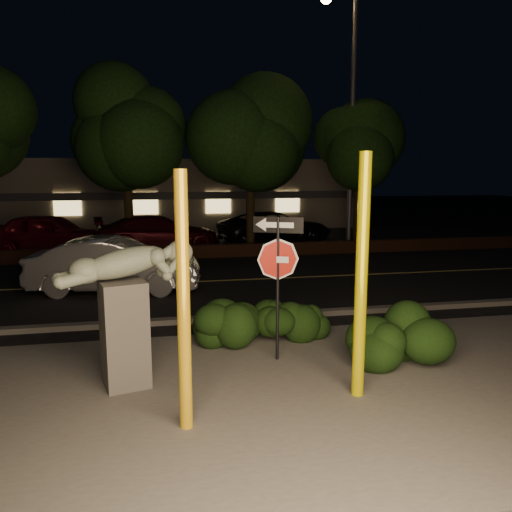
{
  "coord_description": "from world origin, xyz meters",
  "views": [
    {
      "loc": [
        -1.36,
        -7.86,
        3.33
      ],
      "look_at": [
        0.61,
        2.08,
        1.6
      ],
      "focal_mm": 35.0,
      "sensor_mm": 36.0,
      "label": 1
    }
  ],
  "objects_px": {
    "streetlight": "(347,101)",
    "parked_car_red": "(50,234)",
    "parked_car_darkred": "(159,233)",
    "silver_sedan": "(115,265)",
    "yellow_pole_left": "(184,304)",
    "sculpture": "(126,300)",
    "yellow_pole_right": "(361,278)",
    "parked_car_dark": "(275,227)",
    "signpost": "(278,260)"
  },
  "relations": [
    {
      "from": "silver_sedan",
      "to": "parked_car_red",
      "type": "relative_size",
      "value": 0.93
    },
    {
      "from": "yellow_pole_left",
      "to": "streetlight",
      "type": "relative_size",
      "value": 0.32
    },
    {
      "from": "parked_car_darkred",
      "to": "streetlight",
      "type": "bearing_deg",
      "value": -101.65
    },
    {
      "from": "yellow_pole_left",
      "to": "parked_car_red",
      "type": "relative_size",
      "value": 0.68
    },
    {
      "from": "yellow_pole_right",
      "to": "parked_car_red",
      "type": "bearing_deg",
      "value": 116.17
    },
    {
      "from": "silver_sedan",
      "to": "parked_car_dark",
      "type": "distance_m",
      "value": 10.74
    },
    {
      "from": "yellow_pole_left",
      "to": "yellow_pole_right",
      "type": "distance_m",
      "value": 2.62
    },
    {
      "from": "yellow_pole_left",
      "to": "sculpture",
      "type": "xyz_separation_m",
      "value": [
        -0.81,
        1.52,
        -0.29
      ]
    },
    {
      "from": "sculpture",
      "to": "silver_sedan",
      "type": "xyz_separation_m",
      "value": [
        -0.67,
        6.41,
        -0.63
      ]
    },
    {
      "from": "yellow_pole_left",
      "to": "sculpture",
      "type": "height_order",
      "value": "yellow_pole_left"
    },
    {
      "from": "parked_car_dark",
      "to": "sculpture",
      "type": "bearing_deg",
      "value": 147.6
    },
    {
      "from": "silver_sedan",
      "to": "parked_car_darkred",
      "type": "height_order",
      "value": "silver_sedan"
    },
    {
      "from": "signpost",
      "to": "parked_car_dark",
      "type": "distance_m",
      "value": 14.78
    },
    {
      "from": "sculpture",
      "to": "parked_car_dark",
      "type": "relative_size",
      "value": 0.42
    },
    {
      "from": "parked_car_red",
      "to": "streetlight",
      "type": "bearing_deg",
      "value": -82.7
    },
    {
      "from": "parked_car_dark",
      "to": "silver_sedan",
      "type": "bearing_deg",
      "value": 131.48
    },
    {
      "from": "streetlight",
      "to": "parked_car_darkred",
      "type": "height_order",
      "value": "streetlight"
    },
    {
      "from": "parked_car_red",
      "to": "parked_car_darkred",
      "type": "xyz_separation_m",
      "value": [
        4.29,
        0.2,
        -0.09
      ]
    },
    {
      "from": "silver_sedan",
      "to": "yellow_pole_right",
      "type": "bearing_deg",
      "value": -143.68
    },
    {
      "from": "yellow_pole_left",
      "to": "sculpture",
      "type": "distance_m",
      "value": 1.74
    },
    {
      "from": "parked_car_red",
      "to": "parked_car_darkred",
      "type": "distance_m",
      "value": 4.3
    },
    {
      "from": "signpost",
      "to": "sculpture",
      "type": "height_order",
      "value": "signpost"
    },
    {
      "from": "silver_sedan",
      "to": "parked_car_red",
      "type": "xyz_separation_m",
      "value": [
        -3.08,
        7.04,
        0.08
      ]
    },
    {
      "from": "streetlight",
      "to": "yellow_pole_left",
      "type": "bearing_deg",
      "value": -114.09
    },
    {
      "from": "streetlight",
      "to": "parked_car_red",
      "type": "distance_m",
      "value": 13.44
    },
    {
      "from": "silver_sedan",
      "to": "parked_car_dark",
      "type": "relative_size",
      "value": 0.87
    },
    {
      "from": "sculpture",
      "to": "yellow_pole_right",
      "type": "bearing_deg",
      "value": -32.08
    },
    {
      "from": "yellow_pole_right",
      "to": "sculpture",
      "type": "bearing_deg",
      "value": 162.78
    },
    {
      "from": "signpost",
      "to": "silver_sedan",
      "type": "height_order",
      "value": "signpost"
    },
    {
      "from": "parked_car_dark",
      "to": "yellow_pole_right",
      "type": "bearing_deg",
      "value": 160.21
    },
    {
      "from": "yellow_pole_right",
      "to": "silver_sedan",
      "type": "bearing_deg",
      "value": 118.46
    },
    {
      "from": "parked_car_darkred",
      "to": "silver_sedan",
      "type": "bearing_deg",
      "value": 163.43
    },
    {
      "from": "yellow_pole_right",
      "to": "signpost",
      "type": "bearing_deg",
      "value": 117.72
    },
    {
      "from": "streetlight",
      "to": "parked_car_red",
      "type": "relative_size",
      "value": 2.13
    },
    {
      "from": "yellow_pole_right",
      "to": "parked_car_dark",
      "type": "distance_m",
      "value": 16.19
    },
    {
      "from": "parked_car_darkred",
      "to": "yellow_pole_left",
      "type": "bearing_deg",
      "value": 173.92
    },
    {
      "from": "sculpture",
      "to": "parked_car_dark",
      "type": "distance_m",
      "value": 16.05
    },
    {
      "from": "yellow_pole_right",
      "to": "sculpture",
      "type": "distance_m",
      "value": 3.56
    },
    {
      "from": "signpost",
      "to": "parked_car_dark",
      "type": "xyz_separation_m",
      "value": [
        3.38,
        14.34,
        -1.08
      ]
    },
    {
      "from": "yellow_pole_right",
      "to": "signpost",
      "type": "relative_size",
      "value": 1.41
    },
    {
      "from": "signpost",
      "to": "parked_car_darkred",
      "type": "distance_m",
      "value": 13.28
    },
    {
      "from": "yellow_pole_left",
      "to": "sculpture",
      "type": "relative_size",
      "value": 1.49
    },
    {
      "from": "yellow_pole_left",
      "to": "parked_car_dark",
      "type": "xyz_separation_m",
      "value": [
        5.11,
        16.42,
        -0.94
      ]
    },
    {
      "from": "sculpture",
      "to": "parked_car_darkred",
      "type": "distance_m",
      "value": 13.67
    },
    {
      "from": "streetlight",
      "to": "parked_car_red",
      "type": "bearing_deg",
      "value": -178.1
    },
    {
      "from": "yellow_pole_left",
      "to": "yellow_pole_right",
      "type": "height_order",
      "value": "yellow_pole_right"
    },
    {
      "from": "signpost",
      "to": "streetlight",
      "type": "xyz_separation_m",
      "value": [
        6.02,
        12.44,
        4.42
      ]
    },
    {
      "from": "parked_car_red",
      "to": "parked_car_dark",
      "type": "relative_size",
      "value": 0.93
    },
    {
      "from": "sculpture",
      "to": "streetlight",
      "type": "bearing_deg",
      "value": 41.82
    },
    {
      "from": "yellow_pole_right",
      "to": "streetlight",
      "type": "height_order",
      "value": "streetlight"
    }
  ]
}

